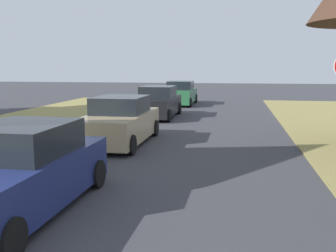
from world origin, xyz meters
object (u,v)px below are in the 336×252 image
(parked_sedan_tan, at_px, (119,122))
(parked_sedan_green, at_px, (180,94))
(parked_sedan_black, at_px, (157,103))
(parked_sedan_navy, at_px, (18,172))

(parked_sedan_tan, distance_m, parked_sedan_green, 13.76)
(parked_sedan_tan, xyz_separation_m, parked_sedan_black, (-0.09, 6.97, 0.00))
(parked_sedan_tan, bearing_deg, parked_sedan_black, 90.71)
(parked_sedan_navy, xyz_separation_m, parked_sedan_tan, (-0.06, 6.47, 0.00))
(parked_sedan_tan, relative_size, parked_sedan_green, 1.00)
(parked_sedan_navy, xyz_separation_m, parked_sedan_black, (-0.15, 13.43, 0.00))
(parked_sedan_black, bearing_deg, parked_sedan_navy, -89.36)
(parked_sedan_black, bearing_deg, parked_sedan_green, 88.21)
(parked_sedan_tan, bearing_deg, parked_sedan_navy, -89.43)
(parked_sedan_navy, distance_m, parked_sedan_green, 20.23)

